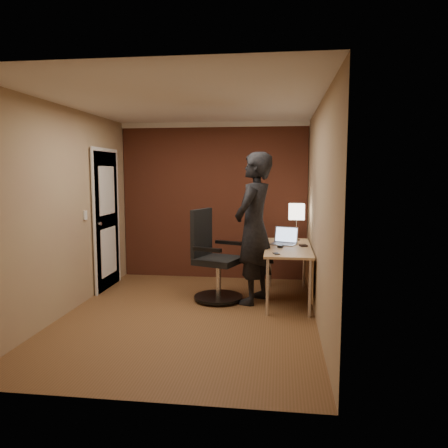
% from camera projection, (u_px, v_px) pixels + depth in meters
% --- Properties ---
extents(room, '(4.00, 4.00, 4.00)m').
position_uv_depth(room, '(192.00, 195.00, 6.65)').
color(room, brown).
rests_on(room, ground).
extents(desk, '(0.60, 1.50, 0.73)m').
position_uv_depth(desk, '(294.00, 256.00, 5.82)').
color(desk, tan).
rests_on(desk, ground).
extents(desk_lamp, '(0.22, 0.22, 0.54)m').
position_uv_depth(desk_lamp, '(297.00, 212.00, 6.24)').
color(desk_lamp, silver).
rests_on(desk_lamp, desk).
extents(laptop, '(0.40, 0.35, 0.23)m').
position_uv_depth(laptop, '(285.00, 239.00, 6.01)').
color(laptop, silver).
rests_on(laptop, desk).
extents(mouse, '(0.08, 0.11, 0.03)m').
position_uv_depth(mouse, '(280.00, 246.00, 5.74)').
color(mouse, black).
rests_on(mouse, desk).
extents(phone, '(0.09, 0.13, 0.01)m').
position_uv_depth(phone, '(276.00, 254.00, 5.28)').
color(phone, black).
rests_on(phone, desk).
extents(wallet, '(0.11, 0.13, 0.02)m').
position_uv_depth(wallet, '(303.00, 245.00, 5.83)').
color(wallet, black).
rests_on(wallet, desk).
extents(office_chair, '(0.69, 0.76, 1.20)m').
position_uv_depth(office_chair, '(213.00, 261.00, 5.84)').
color(office_chair, black).
rests_on(office_chair, ground).
extents(person, '(0.69, 0.84, 1.97)m').
position_uv_depth(person, '(254.00, 228.00, 5.69)').
color(person, black).
rests_on(person, ground).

